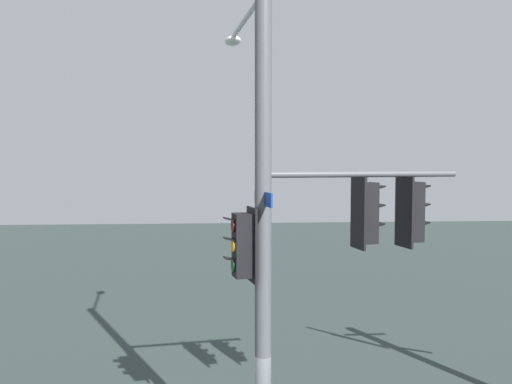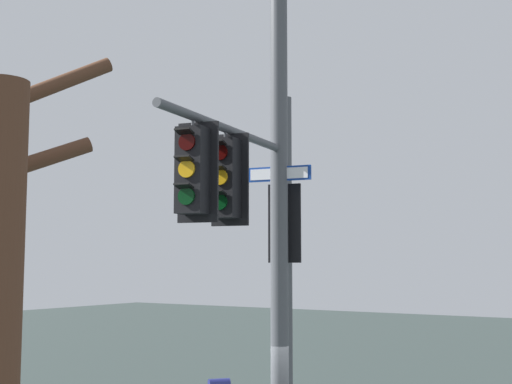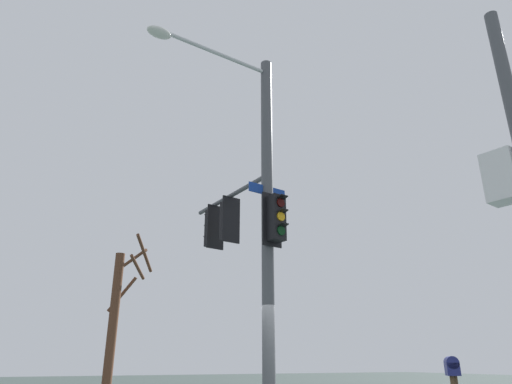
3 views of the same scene
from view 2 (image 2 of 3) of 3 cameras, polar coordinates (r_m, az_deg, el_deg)
The scene contains 2 objects.
main_signal_pole_assembly at distance 10.70m, azimuth 1.40°, elevation -0.06°, with size 3.94×4.33×9.04m.
secondary_pole_assembly at distance 16.56m, azimuth 2.44°, elevation -4.84°, with size 0.56×0.84×7.86m.
Camera 2 is at (-6.07, 10.06, 3.82)m, focal length 48.52 mm.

